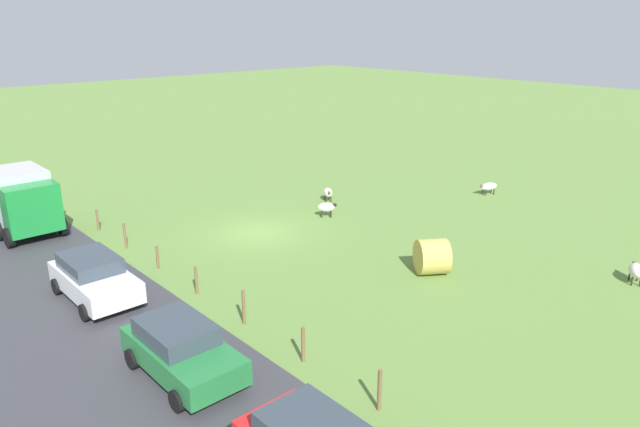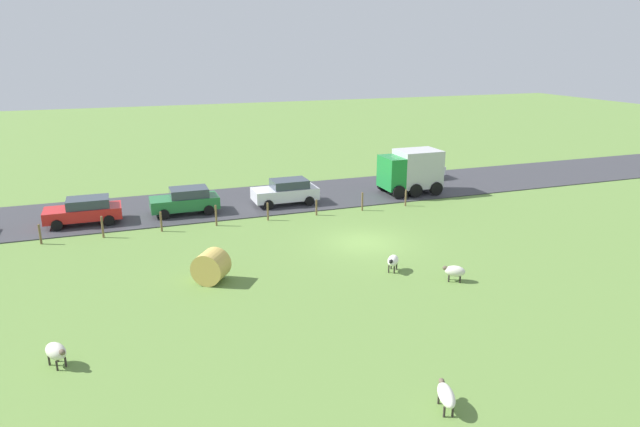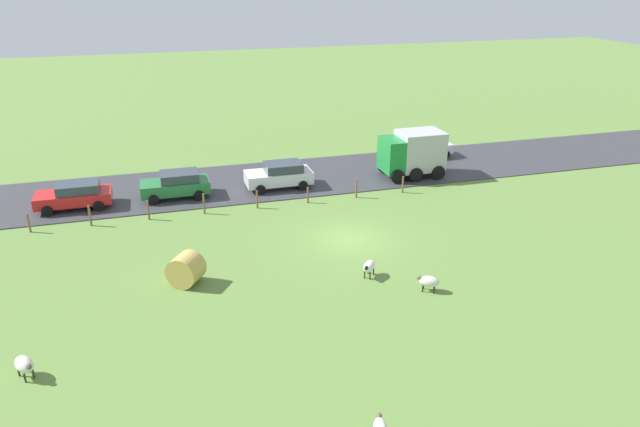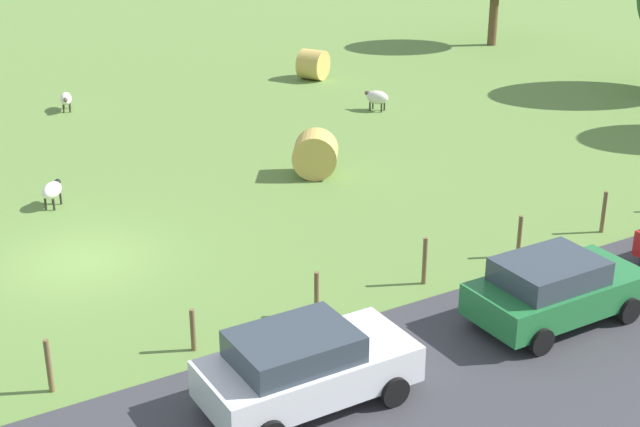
# 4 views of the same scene
# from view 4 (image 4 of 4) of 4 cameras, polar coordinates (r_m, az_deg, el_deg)

# --- Properties ---
(ground_plane) EXTENTS (160.00, 160.00, 0.00)m
(ground_plane) POSITION_cam_4_polar(r_m,az_deg,el_deg) (25.91, -14.50, -2.85)
(ground_plane) COLOR olive
(sheep_0) EXTENTS (1.02, 0.97, 0.80)m
(sheep_0) POSITION_cam_4_polar(r_m,az_deg,el_deg) (29.61, -16.24, 1.38)
(sheep_0) COLOR white
(sheep_0) RESTS_ON ground_plane
(sheep_1) EXTENTS (1.30, 0.78, 0.74)m
(sheep_1) POSITION_cam_4_polar(r_m,az_deg,el_deg) (39.89, -15.44, 6.85)
(sheep_1) COLOR silver
(sheep_1) RESTS_ON ground_plane
(sheep_2) EXTENTS (1.10, 0.97, 0.84)m
(sheep_2) POSITION_cam_4_polar(r_m,az_deg,el_deg) (38.55, 3.55, 7.18)
(sheep_2) COLOR silver
(sheep_2) RESTS_ON ground_plane
(hay_bale_0) EXTENTS (1.86, 1.93, 1.50)m
(hay_bale_0) POSITION_cam_4_polar(r_m,az_deg,el_deg) (31.02, -0.29, 3.69)
(hay_bale_0) COLOR tan
(hay_bale_0) RESTS_ON ground_plane
(hay_bale_1) EXTENTS (1.68, 1.77, 1.39)m
(hay_bale_1) POSITION_cam_4_polar(r_m,az_deg,el_deg) (43.47, -0.43, 9.20)
(hay_bale_1) COLOR tan
(hay_bale_1) RESTS_ON ground_plane
(fence_post_1) EXTENTS (0.12, 0.12, 1.23)m
(fence_post_1) POSITION_cam_4_polar(r_m,az_deg,el_deg) (20.08, -16.42, -9.03)
(fence_post_1) COLOR brown
(fence_post_1) RESTS_ON ground_plane
(fence_post_2) EXTENTS (0.12, 0.12, 1.03)m
(fence_post_2) POSITION_cam_4_polar(r_m,az_deg,el_deg) (20.93, -7.87, -7.15)
(fence_post_2) COLOR brown
(fence_post_2) RESTS_ON ground_plane
(fence_post_3) EXTENTS (0.12, 0.12, 1.13)m
(fence_post_3) POSITION_cam_4_polar(r_m,az_deg,el_deg) (22.16, -0.21, -4.98)
(fence_post_3) COLOR brown
(fence_post_3) RESTS_ON ground_plane
(fence_post_4) EXTENTS (0.12, 0.12, 1.29)m
(fence_post_4) POSITION_cam_4_polar(r_m,az_deg,el_deg) (23.74, 6.49, -2.93)
(fence_post_4) COLOR brown
(fence_post_4) RESTS_ON ground_plane
(fence_post_5) EXTENTS (0.12, 0.12, 1.20)m
(fence_post_5) POSITION_cam_4_polar(r_m,az_deg,el_deg) (25.69, 12.24, -1.38)
(fence_post_5) COLOR brown
(fence_post_5) RESTS_ON ground_plane
(fence_post_6) EXTENTS (0.12, 0.12, 1.26)m
(fence_post_6) POSITION_cam_4_polar(r_m,az_deg,el_deg) (27.84, 17.14, 0.09)
(fence_post_6) COLOR brown
(fence_post_6) RESTS_ON ground_plane
(car_1) EXTENTS (2.21, 4.37, 1.67)m
(car_1) POSITION_cam_4_polar(r_m,az_deg,el_deg) (18.70, -0.94, -9.39)
(car_1) COLOR silver
(car_1) RESTS_ON road_strip
(car_4) EXTENTS (2.19, 4.28, 1.64)m
(car_4) POSITION_cam_4_polar(r_m,az_deg,el_deg) (22.35, 14.33, -4.50)
(car_4) COLOR #237238
(car_4) RESTS_ON road_strip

